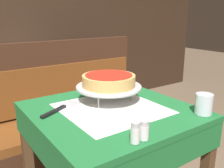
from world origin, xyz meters
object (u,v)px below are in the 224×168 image
at_px(pizza_pan_stand, 109,88).
at_px(deep_dish_pizza, 109,80).
at_px(dining_table_rear, 23,73).
at_px(pepper_shaker, 144,130).
at_px(booth_bench, 60,133).
at_px(dining_table_front, 112,127).
at_px(pizza_server, 61,108).
at_px(water_glass_near, 204,104).
at_px(salt_shaker, 135,133).
at_px(napkin_holder, 96,82).
at_px(condiment_caddy, 25,58).

distance_m(pizza_pan_stand, deep_dish_pizza, 0.04).
bearing_deg(dining_table_rear, pepper_shaker, -92.40).
relative_size(booth_bench, pizza_pan_stand, 4.55).
bearing_deg(dining_table_front, pizza_server, 147.23).
bearing_deg(water_glass_near, salt_shaker, -176.42).
distance_m(pizza_server, water_glass_near, 0.68).
distance_m(dining_table_front, pizza_server, 0.27).
bearing_deg(deep_dish_pizza, dining_table_front, -116.85).
height_order(dining_table_rear, deep_dish_pizza, deep_dish_pizza).
height_order(salt_shaker, pepper_shaker, salt_shaker).
bearing_deg(salt_shaker, deep_dish_pizza, 67.79).
xyz_separation_m(deep_dish_pizza, water_glass_near, (0.26, -0.40, -0.07)).
bearing_deg(pepper_shaker, napkin_holder, 73.81).
xyz_separation_m(deep_dish_pizza, condiment_caddy, (-0.03, 1.41, -0.07)).
relative_size(dining_table_front, condiment_caddy, 4.24).
bearing_deg(dining_table_front, dining_table_rear, 90.18).
relative_size(dining_table_rear, condiment_caddy, 4.22).
height_order(dining_table_rear, water_glass_near, water_glass_near).
distance_m(dining_table_front, water_glass_near, 0.46).
bearing_deg(deep_dish_pizza, dining_table_rear, 92.10).
xyz_separation_m(booth_bench, pizza_pan_stand, (0.02, -0.67, 0.54)).
bearing_deg(dining_table_front, booth_bench, 87.91).
bearing_deg(condiment_caddy, pizza_server, -99.44).
bearing_deg(pizza_pan_stand, pizza_server, 171.30).
distance_m(dining_table_rear, napkin_holder, 1.22).
bearing_deg(deep_dish_pizza, pepper_shaker, -107.05).
distance_m(pizza_server, pepper_shaker, 0.48).
xyz_separation_m(booth_bench, deep_dish_pizza, (0.02, -0.67, 0.58)).
distance_m(pizza_server, condiment_caddy, 1.39).
height_order(booth_bench, pizza_server, booth_bench).
relative_size(napkin_holder, condiment_caddy, 0.55).
xyz_separation_m(dining_table_front, water_glass_near, (0.31, -0.31, 0.15)).
height_order(dining_table_rear, condiment_caddy, condiment_caddy).
relative_size(pizza_server, salt_shaker, 3.13).
bearing_deg(pizza_server, deep_dish_pizza, -8.70).
distance_m(pizza_pan_stand, pizza_server, 0.27).
relative_size(pizza_pan_stand, salt_shaker, 4.30).
bearing_deg(booth_bench, napkin_holder, -79.36).
bearing_deg(pizza_server, salt_shaker, -80.05).
bearing_deg(pepper_shaker, salt_shaker, 180.00).
distance_m(dining_table_rear, pizza_pan_stand, 1.45).
distance_m(dining_table_front, deep_dish_pizza, 0.25).
relative_size(dining_table_rear, pepper_shaker, 10.24).
height_order(booth_bench, pizza_pan_stand, booth_bench).
distance_m(salt_shaker, pepper_shaker, 0.04).
bearing_deg(salt_shaker, dining_table_front, 69.17).
xyz_separation_m(dining_table_front, booth_bench, (0.03, 0.76, -0.36)).
relative_size(dining_table_rear, water_glass_near, 7.86).
relative_size(booth_bench, condiment_caddy, 8.69).
bearing_deg(pizza_server, pizza_pan_stand, -8.70).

